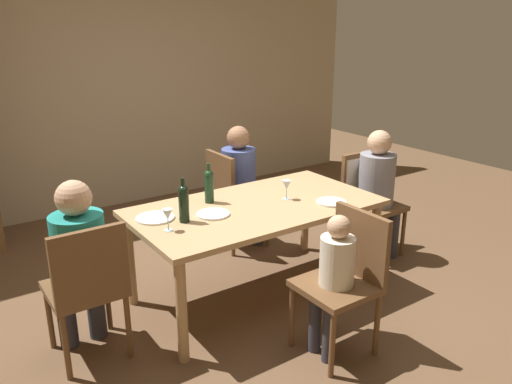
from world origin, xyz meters
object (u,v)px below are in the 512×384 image
at_px(person_child_small, 334,273).
at_px(wine_bottle_tall_green, 209,185).
at_px(person_man_guest, 241,178).
at_px(dinner_plate_host, 331,202).
at_px(person_woman_host, 378,186).
at_px(wine_glass_centre, 287,186).
at_px(chair_right_end, 365,189).
at_px(chair_near, 346,272).
at_px(wine_glass_near_left, 168,215).
at_px(chair_left_end, 87,284).
at_px(chair_far_right, 231,193).
at_px(dinner_plate_guest_left, 155,218).
at_px(dinner_plate_guest_right, 213,214).
at_px(dining_table, 256,215).
at_px(wine_bottle_dark_red, 184,202).
at_px(person_man_bearded, 79,257).

distance_m(person_child_small, wine_bottle_tall_green, 1.18).
height_order(person_man_guest, dinner_plate_host, person_man_guest).
height_order(person_woman_host, wine_glass_centre, person_woman_host).
bearing_deg(chair_right_end, wine_bottle_tall_green, -4.47).
distance_m(chair_near, wine_glass_near_left, 1.19).
xyz_separation_m(chair_left_end, chair_far_right, (1.62, 0.96, 0.00)).
distance_m(chair_left_end, wine_bottle_tall_green, 1.14).
xyz_separation_m(dinner_plate_guest_left, dinner_plate_guest_right, (0.36, -0.16, 0.00)).
height_order(chair_near, person_woman_host, person_woman_host).
relative_size(dining_table, wine_bottle_dark_red, 5.90).
height_order(chair_left_end, dinner_plate_guest_right, chair_left_end).
bearing_deg(chair_left_end, chair_right_end, 4.67).
distance_m(person_woman_host, wine_glass_near_left, 2.04).
bearing_deg(chair_far_right, person_man_guest, 90.00).
distance_m(person_man_guest, wine_bottle_dark_red, 1.36).
bearing_deg(person_child_small, dinner_plate_guest_right, 21.39).
bearing_deg(chair_near, wine_bottle_dark_red, 37.87).
height_order(person_child_small, wine_bottle_tall_green, wine_bottle_tall_green).
xyz_separation_m(wine_bottle_tall_green, wine_glass_centre, (0.52, -0.27, -0.03)).
bearing_deg(wine_glass_centre, chair_near, -101.87).
bearing_deg(wine_bottle_dark_red, dinner_plate_guest_left, 130.34).
distance_m(chair_left_end, chair_near, 1.59).
distance_m(dining_table, person_man_guest, 0.97).
bearing_deg(dining_table, chair_left_end, -176.14).
xyz_separation_m(person_man_guest, dinner_plate_host, (0.05, -1.15, 0.09)).
bearing_deg(wine_bottle_tall_green, person_man_guest, 42.16).
relative_size(chair_near, wine_bottle_dark_red, 2.98).
relative_size(chair_right_end, dinner_plate_guest_right, 3.92).
distance_m(person_man_guest, person_child_small, 1.80).
height_order(person_woman_host, wine_bottle_tall_green, person_woman_host).
xyz_separation_m(chair_near, person_man_bearded, (-1.38, 0.90, 0.13)).
bearing_deg(wine_glass_near_left, chair_far_right, 41.63).
distance_m(person_woman_host, dinner_plate_guest_left, 2.03).
bearing_deg(chair_left_end, wine_glass_near_left, 0.94).
bearing_deg(wine_bottle_dark_red, wine_bottle_tall_green, 36.58).
bearing_deg(dining_table, wine_bottle_tall_green, 136.11).
relative_size(chair_near, wine_glass_centre, 6.17).
distance_m(wine_glass_near_left, dinner_plate_host, 1.25).
height_order(dining_table, chair_far_right, chair_far_right).
distance_m(chair_far_right, wine_glass_near_left, 1.46).
bearing_deg(dinner_plate_host, person_child_small, -131.13).
bearing_deg(dinner_plate_guest_left, person_woman_host, -5.36).
bearing_deg(person_man_bearded, person_woman_host, -1.15).
relative_size(wine_bottle_dark_red, dinner_plate_guest_right, 1.32).
distance_m(person_man_guest, dinner_plate_host, 1.16).
xyz_separation_m(chair_right_end, wine_bottle_tall_green, (-1.55, 0.12, 0.28)).
xyz_separation_m(chair_left_end, wine_glass_centre, (1.56, 0.06, 0.32)).
bearing_deg(wine_bottle_tall_green, person_woman_host, -9.92).
relative_size(dinner_plate_guest_left, dinner_plate_guest_right, 1.13).
relative_size(chair_left_end, dinner_plate_guest_left, 3.48).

